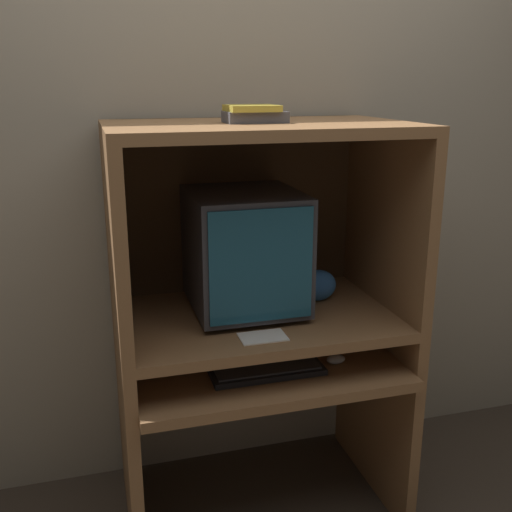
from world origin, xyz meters
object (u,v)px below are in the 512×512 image
object	(u,v)px
mouse	(336,359)
book_stack	(254,114)
keyboard	(267,370)
crt_monitor	(245,250)
snack_bag	(317,285)

from	to	relation	value
mouse	book_stack	world-z (taller)	book_stack
keyboard	book_stack	bearing A→B (deg)	90.76
crt_monitor	mouse	bearing A→B (deg)	-36.70
keyboard	book_stack	xyz separation A→B (m)	(-0.00, 0.15, 0.84)
mouse	snack_bag	xyz separation A→B (m)	(0.01, 0.22, 0.20)
keyboard	snack_bag	distance (m)	0.41
crt_monitor	keyboard	xyz separation A→B (m)	(0.02, -0.21, -0.37)
mouse	keyboard	bearing A→B (deg)	-178.39
mouse	book_stack	distance (m)	0.89
mouse	snack_bag	world-z (taller)	snack_bag
crt_monitor	snack_bag	bearing A→B (deg)	3.87
crt_monitor	mouse	world-z (taller)	crt_monitor
keyboard	mouse	world-z (taller)	mouse
mouse	snack_bag	bearing A→B (deg)	86.55
keyboard	snack_bag	bearing A→B (deg)	40.73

